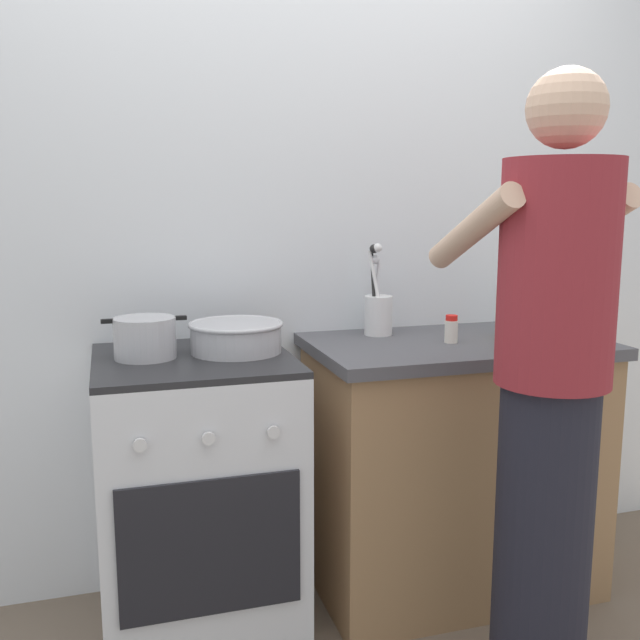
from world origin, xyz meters
name	(u,v)px	position (x,y,z in m)	size (l,w,h in m)	color
ground	(316,631)	(0.00, 0.00, 0.00)	(6.00, 6.00, 0.00)	#6B5B4C
back_wall	(329,235)	(0.20, 0.50, 1.25)	(3.20, 0.10, 2.50)	silver
countertop	(452,464)	(0.55, 0.15, 0.45)	(1.00, 0.60, 0.90)	#99724C
stove_range	(197,495)	(-0.35, 0.15, 0.45)	(0.60, 0.62, 0.90)	silver
pot	(145,338)	(-0.49, 0.17, 0.96)	(0.25, 0.19, 0.13)	#B2B2B7
mixing_bowl	(236,336)	(-0.21, 0.18, 0.95)	(0.30, 0.30, 0.10)	#B7B7BC
utensil_crock	(378,310)	(0.33, 0.32, 0.99)	(0.10, 0.10, 0.33)	silver
spice_bottle	(451,329)	(0.51, 0.12, 0.95)	(0.04, 0.04, 0.09)	silver
oil_bottle	(504,310)	(0.73, 0.15, 1.00)	(0.06, 0.06, 0.24)	gold
person	(549,398)	(0.51, -0.44, 0.86)	(0.41, 0.50, 1.70)	black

